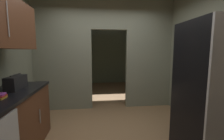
% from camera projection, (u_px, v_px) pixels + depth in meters
% --- Properties ---
extents(kitchen_partition, '(3.49, 0.12, 2.82)m').
position_uv_depth(kitchen_partition, '(104.00, 50.00, 3.79)').
color(kitchen_partition, gray).
rests_on(kitchen_partition, ground).
extents(adjoining_room_shell, '(3.49, 3.23, 2.82)m').
position_uv_depth(adjoining_room_shell, '(101.00, 53.00, 5.93)').
color(adjoining_room_shell, slate).
rests_on(adjoining_room_shell, ground).
extents(refrigerator, '(0.84, 0.77, 1.85)m').
position_uv_depth(refrigerator, '(216.00, 92.00, 1.98)').
color(refrigerator, black).
rests_on(refrigerator, ground).
extents(lower_cabinet_run, '(0.64, 1.86, 0.92)m').
position_uv_depth(lower_cabinet_run, '(2.00, 133.00, 1.84)').
color(lower_cabinet_run, brown).
rests_on(lower_cabinet_run, ground).
extents(boombox, '(0.16, 0.39, 0.22)m').
position_uv_depth(boombox, '(16.00, 83.00, 2.14)').
color(boombox, black).
rests_on(boombox, lower_cabinet_run).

